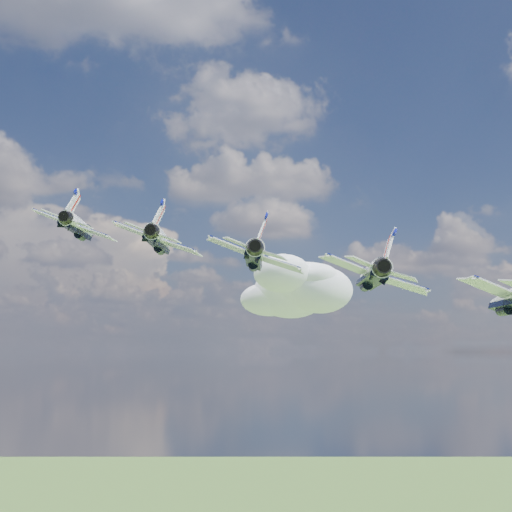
{
  "coord_description": "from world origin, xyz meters",
  "views": [
    {
      "loc": [
        -21.38,
        -79.39,
        145.93
      ],
      "look_at": [
        -10.18,
        -8.2,
        155.67
      ],
      "focal_mm": 50.0,
      "sensor_mm": 36.0,
      "label": 1
    }
  ],
  "objects": [
    {
      "name": "jet_0",
      "position": [
        -29.3,
        8.12,
        161.0
      ],
      "size": [
        12.81,
        15.89,
        7.3
      ],
      "primitive_type": null,
      "rotation": [
        0.0,
        0.35,
        -0.17
      ],
      "color": "white"
    },
    {
      "name": "cloud_far",
      "position": [
        37.61,
        225.54,
        174.26
      ],
      "size": [
        55.28,
        43.43,
        21.72
      ],
      "primitive_type": "ellipsoid",
      "color": "white"
    },
    {
      "name": "jet_2",
      "position": [
        -10.18,
        -8.2,
        155.67
      ],
      "size": [
        12.81,
        15.89,
        7.3
      ],
      "primitive_type": null,
      "rotation": [
        0.0,
        0.35,
        -0.17
      ],
      "color": "silver"
    },
    {
      "name": "jet_3",
      "position": [
        -0.62,
        -16.36,
        153.0
      ],
      "size": [
        12.81,
        15.89,
        7.3
      ],
      "primitive_type": null,
      "rotation": [
        0.0,
        0.35,
        -0.17
      ],
      "color": "white"
    },
    {
      "name": "jet_1",
      "position": [
        -19.74,
        -0.04,
        158.34
      ],
      "size": [
        12.81,
        15.89,
        7.3
      ],
      "primitive_type": null,
      "rotation": [
        0.0,
        0.35,
        -0.17
      ],
      "color": "white"
    }
  ]
}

